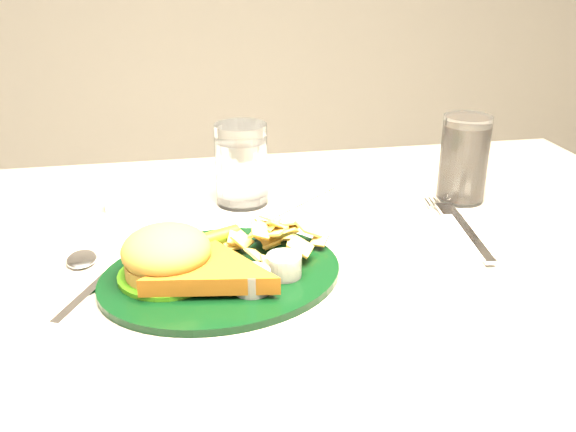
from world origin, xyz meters
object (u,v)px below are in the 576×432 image
cola_glass (464,159)px  dinner_plate (221,253)px  fork_napkin (469,234)px  water_glass (241,165)px

cola_glass → dinner_plate: bearing=-154.4°
cola_glass → fork_napkin: (-0.05, -0.13, -0.06)m
water_glass → fork_napkin: water_glass is taller
water_glass → cola_glass: bearing=-8.5°
water_glass → cola_glass: size_ratio=0.93×
dinner_plate → cola_glass: (0.37, 0.18, 0.03)m
dinner_plate → cola_glass: 0.41m
dinner_plate → water_glass: bearing=60.7°
dinner_plate → fork_napkin: dinner_plate is taller
water_glass → fork_napkin: (0.27, -0.18, -0.05)m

